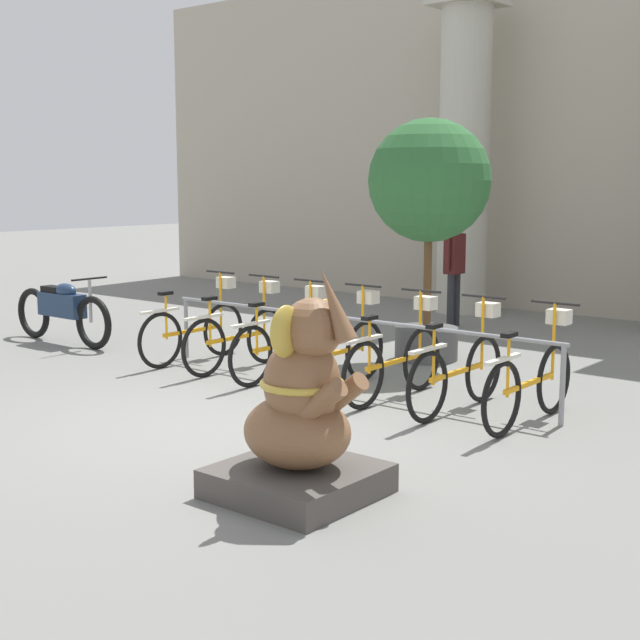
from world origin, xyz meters
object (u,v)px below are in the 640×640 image
Objects in this scene: person_pedestrian at (454,262)px; bicycle_3 at (338,350)px; potted_tree at (429,192)px; bicycle_5 at (459,369)px; bicycle_1 at (239,335)px; bicycle_2 at (285,342)px; bicycle_0 at (195,328)px; bicycle_6 at (531,380)px; motorcycle at (63,310)px; elephant_statue at (301,420)px; bicycle_4 at (396,359)px.

bicycle_3 is at bearing -74.75° from person_pedestrian.
potted_tree is (1.08, -2.46, 1.08)m from person_pedestrian.
bicycle_1 is at bearing 179.17° from bicycle_5.
bicycle_2 is 1.04× the size of person_pedestrian.
bicycle_1 is at bearing 178.29° from bicycle_2.
bicycle_0 is 4.50m from bicycle_6.
bicycle_6 reaches higher than motorcycle.
bicycle_6 is 1.04× the size of elephant_statue.
bicycle_6 is 6.80m from motorcycle.
bicycle_0 and bicycle_1 have the same top height.
bicycle_5 is 2.78m from elephant_statue.
bicycle_6 is (3.00, -0.01, 0.00)m from bicycle_2.
bicycle_5 is 0.75m from bicycle_6.
motorcycle is at bearing -176.84° from bicycle_4.
elephant_statue is 0.79× the size of motorcycle.
bicycle_2 is 0.58× the size of potted_tree.
elephant_statue reaches higher than person_pedestrian.
bicycle_3 is 2.25m from bicycle_6.
bicycle_1 is at bearing 140.19° from elephant_statue.
bicycle_5 is at bearing -0.87° from bicycle_3.
bicycle_1 is 0.75m from bicycle_2.
bicycle_1 is 3.00m from bicycle_5.
potted_tree reaches higher than bicycle_6.
elephant_statue reaches higher than bicycle_4.
elephant_statue is at bearing -82.57° from bicycle_5.
bicycle_2 and bicycle_5 have the same top height.
person_pedestrian is (1.05, 4.36, 0.58)m from bicycle_0.
bicycle_3 is at bearing 179.65° from bicycle_6.
bicycle_1 is 1.50m from bicycle_3.
bicycle_6 is at bearing -0.35° from bicycle_3.
bicycle_4 is 1.04× the size of elephant_statue.
potted_tree is (4.44, 2.21, 1.60)m from motorcycle.
bicycle_0 is 1.00× the size of bicycle_6.
bicycle_0 is 1.00× the size of bicycle_2.
elephant_statue is at bearing -98.03° from bicycle_6.
person_pedestrian is at bearing 128.08° from bicycle_6.
person_pedestrian is (-3.44, 4.39, 0.58)m from bicycle_6.
motorcycle is at bearing -125.67° from person_pedestrian.
potted_tree is at bearing -66.19° from person_pedestrian.
bicycle_4 is 0.75m from bicycle_5.
bicycle_5 is (2.25, -0.02, 0.00)m from bicycle_2.
potted_tree is (-0.86, 1.92, 1.65)m from bicycle_4.
bicycle_5 is (0.75, -0.03, 0.00)m from bicycle_4.
potted_tree reaches higher than person_pedestrian.
bicycle_4 is at bearing 0.20° from bicycle_3.
potted_tree is (0.64, 1.92, 1.65)m from bicycle_2.
motorcycle is at bearing -175.66° from bicycle_2.
bicycle_4 is at bearing 179.38° from bicycle_6.
bicycle_5 is at bearing -0.53° from bicycle_2.
bicycle_3 and bicycle_4 have the same top height.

